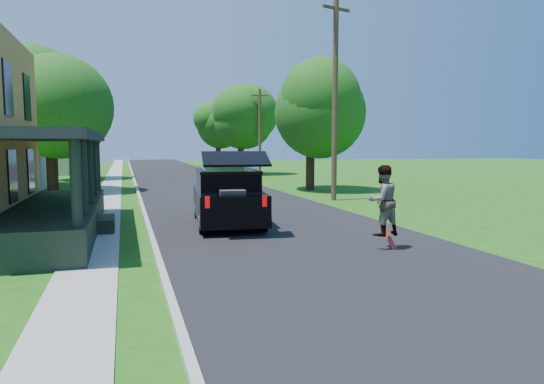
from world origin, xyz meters
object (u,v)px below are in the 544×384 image
object	(u,v)px
black_suv	(227,196)
tree_right_near	(310,105)
skateboarder	(382,200)
utility_pole_near	(335,97)

from	to	relation	value
black_suv	tree_right_near	size ratio (longest dim) A/B	0.72
tree_right_near	black_suv	bearing A→B (deg)	-123.55
black_suv	skateboarder	world-z (taller)	black_suv
skateboarder	tree_right_near	world-z (taller)	tree_right_near
black_suv	utility_pole_near	world-z (taller)	utility_pole_near
black_suv	skateboarder	distance (m)	5.95
black_suv	tree_right_near	world-z (taller)	tree_right_near
black_suv	skateboarder	size ratio (longest dim) A/B	3.05
tree_right_near	utility_pole_near	world-z (taller)	utility_pole_near
skateboarder	utility_pole_near	size ratio (longest dim) A/B	0.19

